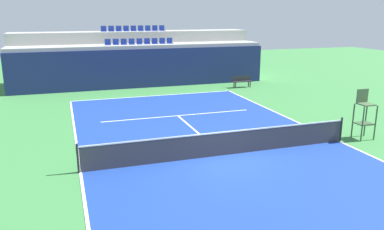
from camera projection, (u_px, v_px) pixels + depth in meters
ground_plane at (224, 155)px, 15.33m from camera, size 80.00×80.00×0.00m
court_surface at (224, 155)px, 15.33m from camera, size 11.00×24.00×0.01m
baseline_far at (155, 96)px, 26.29m from camera, size 11.00×0.10×0.00m
sideline_left at (80, 172)px, 13.66m from camera, size 0.10×24.00×0.00m
sideline_right at (339, 141)px, 16.99m from camera, size 0.10×24.00×0.00m
service_line_far at (178, 116)px, 21.20m from camera, size 8.26×0.10×0.00m
centre_service_line at (197, 132)px, 18.26m from camera, size 0.10×6.40×0.00m
back_wall at (144, 69)px, 28.91m from camera, size 19.14×0.30×2.86m
stands_tier_lower at (141, 65)px, 30.12m from camera, size 19.14×2.40×3.11m
stands_tier_upper at (135, 56)px, 32.21m from camera, size 19.14×2.40×4.00m
seating_row_lower at (140, 43)px, 29.78m from camera, size 5.23×0.44×0.44m
seating_row_upper at (134, 30)px, 31.75m from camera, size 5.23×0.44×0.44m
tennis_net at (224, 143)px, 15.20m from camera, size 11.08×0.08×1.07m
umpire_chair at (364, 113)px, 17.13m from camera, size 0.76×0.66×2.20m
player_bench at (242, 81)px, 29.24m from camera, size 1.50×0.40×0.85m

